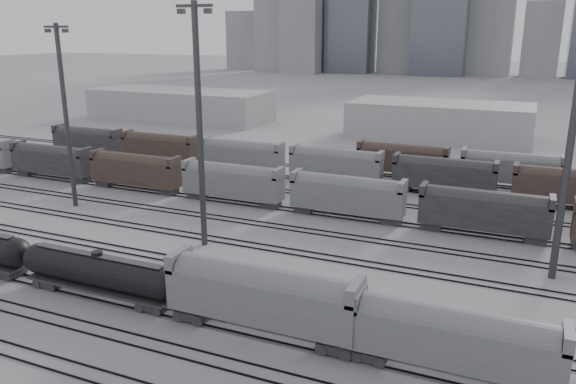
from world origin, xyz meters
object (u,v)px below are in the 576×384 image
at_px(hopper_car_b, 454,337).
at_px(light_mast_c, 199,122).
at_px(tank_car_b, 99,272).
at_px(hopper_car_a, 262,294).

bearing_deg(hopper_car_b, light_mast_c, 152.88).
xyz_separation_m(tank_car_b, hopper_car_b, (31.51, -0.00, 0.74)).
bearing_deg(hopper_car_b, tank_car_b, 180.00).
relative_size(tank_car_b, hopper_car_a, 1.08).
bearing_deg(hopper_car_b, hopper_car_a, 180.00).
relative_size(hopper_car_a, hopper_car_b, 1.11).
bearing_deg(hopper_car_a, hopper_car_b, -0.00).
relative_size(hopper_car_b, light_mast_c, 0.55).
relative_size(hopper_car_a, light_mast_c, 0.61).
distance_m(tank_car_b, light_mast_c, 19.26).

